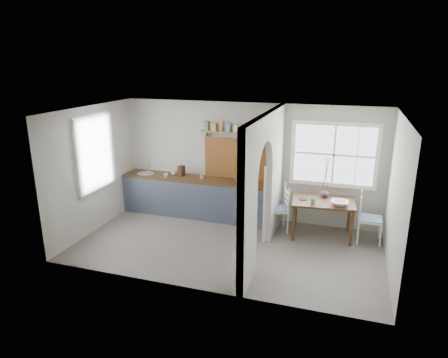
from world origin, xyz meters
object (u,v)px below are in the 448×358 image
(dining_table, at_px, (322,218))
(chair_left, at_px, (277,208))
(chair_right, at_px, (370,218))
(kettle, at_px, (244,178))
(vase, at_px, (325,193))

(dining_table, distance_m, chair_left, 0.94)
(chair_right, bearing_deg, chair_left, 91.97)
(chair_left, bearing_deg, chair_right, 70.73)
(chair_left, distance_m, kettle, 0.96)
(chair_right, xyz_separation_m, kettle, (-2.63, 0.18, 0.53))
(dining_table, relative_size, kettle, 4.95)
(chair_left, xyz_separation_m, kettle, (-0.77, 0.21, 0.53))
(dining_table, xyz_separation_m, chair_right, (0.92, 0.02, 0.11))
(dining_table, height_order, vase, vase)
(kettle, bearing_deg, dining_table, -14.57)
(chair_left, distance_m, vase, 1.03)
(kettle, bearing_deg, chair_left, -23.01)
(chair_right, height_order, kettle, kettle)
(chair_left, bearing_deg, vase, 84.77)
(chair_left, height_order, kettle, kettle)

